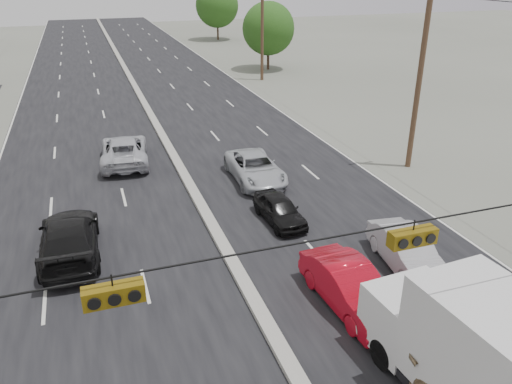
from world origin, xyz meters
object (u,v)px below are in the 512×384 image
at_px(box_truck, 488,364).
at_px(oncoming_near, 69,238).
at_px(tree_right_mid, 268,28).
at_px(queue_car_b, 407,251).
at_px(tree_right_far, 217,6).
at_px(red_sedan, 350,287).
at_px(queue_car_a, 279,210).
at_px(queue_car_c, 255,168).
at_px(oncoming_far, 124,150).
at_px(utility_pole_right_b, 420,77).
at_px(utility_pole_right_c, 262,27).

height_order(box_truck, oncoming_near, box_truck).
distance_m(tree_right_mid, queue_car_b, 40.11).
height_order(tree_right_far, red_sedan, tree_right_far).
xyz_separation_m(tree_right_far, oncoming_near, (-21.87, -58.95, -4.16)).
xyz_separation_m(box_truck, queue_car_a, (-0.78, 11.63, -1.22)).
bearing_deg(tree_right_far, queue_car_c, -103.01).
bearing_deg(red_sedan, tree_right_mid, 69.89).
xyz_separation_m(tree_right_mid, queue_car_b, (-8.80, -38.97, -3.63)).
bearing_deg(queue_car_a, queue_car_b, -60.66).
relative_size(box_truck, oncoming_far, 1.29).
distance_m(utility_pole_right_b, oncoming_near, 19.28).
height_order(box_truck, queue_car_a, box_truck).
xyz_separation_m(utility_pole_right_b, queue_car_b, (-6.30, -8.97, -4.40)).
xyz_separation_m(tree_right_far, box_truck, (-12.22, -70.57, -3.13)).
bearing_deg(box_truck, tree_right_mid, 71.93).
bearing_deg(queue_car_c, oncoming_far, 142.80).
bearing_deg(utility_pole_right_b, tree_right_mid, 85.24).
bearing_deg(utility_pole_right_c, utility_pole_right_b, -90.00).
distance_m(red_sedan, queue_car_c, 11.28).
relative_size(queue_car_a, oncoming_near, 0.65).
bearing_deg(oncoming_near, tree_right_far, -108.94).
xyz_separation_m(tree_right_mid, oncoming_far, (-17.83, -24.14, -3.56)).
relative_size(queue_car_b, oncoming_near, 0.78).
xyz_separation_m(utility_pole_right_b, queue_car_c, (-9.00, 0.88, -4.40)).
relative_size(utility_pole_right_b, tree_right_far, 1.23).
xyz_separation_m(red_sedan, queue_car_a, (0.00, 6.45, -0.14)).
height_order(tree_right_mid, queue_car_b, tree_right_mid).
bearing_deg(tree_right_far, queue_car_a, -102.44).
distance_m(utility_pole_right_b, queue_car_c, 10.06).
distance_m(utility_pole_right_b, red_sedan, 14.74).
relative_size(oncoming_near, oncoming_far, 0.99).
height_order(tree_right_far, queue_car_c, tree_right_far).
xyz_separation_m(utility_pole_right_b, box_truck, (-8.72, -15.57, -3.28)).
xyz_separation_m(utility_pole_right_c, tree_right_mid, (2.50, 5.00, -0.77)).
bearing_deg(oncoming_far, tree_right_far, -105.73).
bearing_deg(box_truck, utility_pole_right_b, 56.52).
bearing_deg(box_truck, queue_car_a, 89.61).
bearing_deg(queue_car_b, queue_car_a, 130.03).
distance_m(tree_right_mid, box_truck, 47.00).
bearing_deg(queue_car_b, utility_pole_right_b, 62.45).
bearing_deg(tree_right_far, oncoming_near, -110.36).
height_order(utility_pole_right_c, oncoming_far, utility_pole_right_c).
distance_m(red_sedan, oncoming_near, 10.96).
distance_m(queue_car_a, oncoming_far, 11.40).
height_order(utility_pole_right_b, red_sedan, utility_pole_right_b).
height_order(queue_car_b, oncoming_near, oncoming_near).
relative_size(box_truck, oncoming_near, 1.31).
height_order(utility_pole_right_c, oncoming_near, utility_pole_right_c).
xyz_separation_m(utility_pole_right_c, oncoming_near, (-18.37, -28.95, -4.31)).
xyz_separation_m(utility_pole_right_c, queue_car_a, (-9.50, -28.94, -4.50)).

